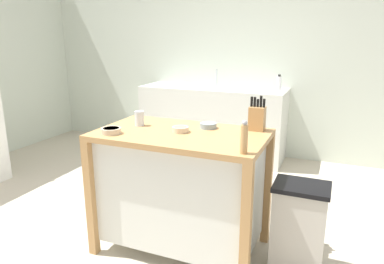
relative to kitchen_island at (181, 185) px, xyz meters
name	(u,v)px	position (x,y,z in m)	size (l,w,h in m)	color
ground_plane	(161,236)	(-0.22, 0.07, -0.51)	(6.96, 6.96, 0.00)	#BCB29E
wall_back	(244,56)	(-0.22, 2.48, 0.79)	(5.96, 0.10, 2.60)	silver
kitchen_island	(181,185)	(0.00, 0.00, 0.00)	(1.20, 0.71, 0.91)	#AD7F4C
knife_block	(257,118)	(0.48, 0.25, 0.49)	(0.11, 0.09, 0.25)	#AD7F4C
bowl_ceramic_small	(111,131)	(-0.43, -0.22, 0.42)	(0.14, 0.14, 0.04)	beige
bowl_stoneware_deep	(208,125)	(0.14, 0.18, 0.42)	(0.12, 0.12, 0.04)	gray
bowl_ceramic_wide	(180,129)	(0.00, 0.00, 0.42)	(0.11, 0.11, 0.04)	beige
drinking_cup	(139,118)	(-0.36, 0.05, 0.46)	(0.07, 0.07, 0.11)	silver
pepper_grinder	(244,138)	(0.53, -0.29, 0.50)	(0.04, 0.04, 0.20)	tan
trash_bin	(298,228)	(0.84, 0.06, -0.19)	(0.36, 0.28, 0.63)	#B7B2A8
sink_counter	(212,122)	(-0.52, 2.13, -0.05)	(1.87, 0.60, 0.92)	silver
sink_faucet	(216,78)	(-0.52, 2.27, 0.52)	(0.02, 0.02, 0.22)	#B7BCC1
bottle_dish_soap	(279,83)	(0.30, 2.24, 0.50)	(0.06, 0.06, 0.19)	white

